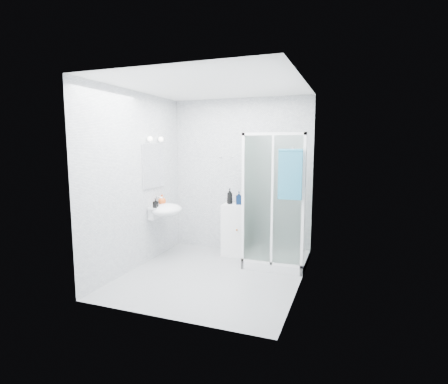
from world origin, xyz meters
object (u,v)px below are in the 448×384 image
at_px(hand_towel, 290,173).
at_px(shampoo_bottle_a, 230,196).
at_px(shampoo_bottle_b, 239,198).
at_px(wall_basin, 165,210).
at_px(shower_enclosure, 271,236).
at_px(soap_dispenser_black, 156,203).
at_px(soap_dispenser_orange, 162,200).
at_px(storage_cabinet, 234,229).

bearing_deg(hand_towel, shampoo_bottle_a, 149.05).
height_order(hand_towel, shampoo_bottle_b, hand_towel).
bearing_deg(hand_towel, wall_basin, 177.55).
relative_size(shower_enclosure, soap_dispenser_black, 13.74).
bearing_deg(shower_enclosure, shampoo_bottle_a, 161.51).
bearing_deg(soap_dispenser_black, shampoo_bottle_a, 38.45).
relative_size(shampoo_bottle_a, soap_dispenser_black, 1.77).
bearing_deg(soap_dispenser_orange, hand_towel, -5.36).
bearing_deg(wall_basin, storage_cabinet, 31.04).
bearing_deg(soap_dispenser_orange, shampoo_bottle_b, 21.65).
distance_m(shower_enclosure, wall_basin, 1.72).
relative_size(soap_dispenser_orange, soap_dispenser_black, 1.13).
distance_m(hand_towel, soap_dispenser_black, 2.11).
bearing_deg(wall_basin, shower_enclosure, 10.81).
relative_size(storage_cabinet, shampoo_bottle_a, 3.34).
relative_size(hand_towel, shampoo_bottle_b, 3.20).
height_order(soap_dispenser_orange, soap_dispenser_black, soap_dispenser_orange).
bearing_deg(shampoo_bottle_a, shower_enclosure, -18.49).
height_order(wall_basin, storage_cabinet, wall_basin).
height_order(shampoo_bottle_b, soap_dispenser_orange, shampoo_bottle_b).
relative_size(shower_enclosure, shampoo_bottle_a, 7.77).
distance_m(storage_cabinet, shampoo_bottle_b, 0.54).
relative_size(wall_basin, storage_cabinet, 0.65).
distance_m(storage_cabinet, shampoo_bottle_a, 0.56).
height_order(wall_basin, hand_towel, hand_towel).
bearing_deg(shampoo_bottle_b, shampoo_bottle_a, -178.53).
bearing_deg(hand_towel, soap_dispenser_black, -177.27).
bearing_deg(shampoo_bottle_a, soap_dispenser_orange, -155.54).
bearing_deg(hand_towel, shower_enclosure, 129.40).
height_order(shampoo_bottle_a, soap_dispenser_orange, shampoo_bottle_a).
relative_size(shower_enclosure, wall_basin, 3.57).
height_order(hand_towel, soap_dispenser_orange, hand_towel).
xyz_separation_m(shower_enclosure, soap_dispenser_orange, (-1.78, -0.20, 0.50)).
xyz_separation_m(storage_cabinet, shampoo_bottle_b, (0.09, 0.00, 0.54)).
height_order(storage_cabinet, shampoo_bottle_b, shampoo_bottle_b).
relative_size(wall_basin, shampoo_bottle_a, 2.18).
xyz_separation_m(shower_enclosure, hand_towel, (0.33, -0.40, 1.00)).
bearing_deg(soap_dispenser_orange, wall_basin, -42.29).
xyz_separation_m(hand_towel, shampoo_bottle_a, (-1.10, 0.66, -0.46)).
height_order(shower_enclosure, shampoo_bottle_a, shower_enclosure).
bearing_deg(soap_dispenser_black, wall_basin, 70.64).
distance_m(wall_basin, shampoo_bottle_a, 1.07).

